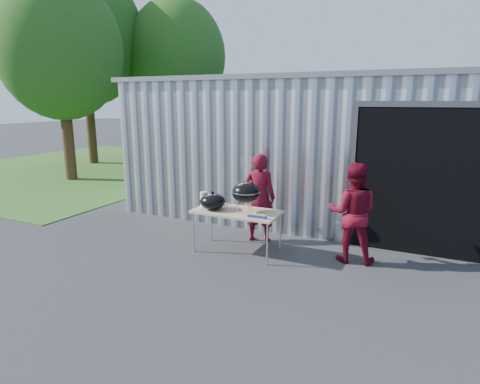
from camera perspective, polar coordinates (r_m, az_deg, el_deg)
The scene contains 14 objects.
ground at distance 6.94m, azimuth -4.83°, elevation -9.21°, with size 80.00×80.00×0.00m, color #2B2B2E.
building at distance 10.45m, azimuth 12.28°, elevation 6.77°, with size 8.20×6.20×3.10m.
grass_patch at distance 17.04m, azimuth -21.22°, elevation 3.30°, with size 10.00×12.00×0.02m, color #2D591E.
tree_left at distance 14.46m, azimuth -24.28°, elevation 18.07°, with size 3.87×3.87×6.41m.
tree_mid at distance 18.05m, azimuth -21.35°, elevation 19.87°, with size 4.67×4.67×7.74m.
tree_far at distance 17.60m, azimuth -9.01°, elevation 18.47°, with size 4.03×4.03×6.68m.
folding_table at distance 6.92m, azimuth -0.44°, elevation -2.99°, with size 1.50×0.75×0.75m.
kettle_grill at distance 6.72m, azimuth 0.86°, elevation 0.50°, with size 0.48×0.48×0.95m.
grill_lid at distance 6.98m, azimuth -3.91°, elevation -1.34°, with size 0.44×0.44×0.32m.
paper_towels at distance 7.12m, azimuth -5.20°, elevation -1.09°, with size 0.12×0.12×0.28m, color white.
white_tub at distance 7.33m, azimuth -3.58°, elevation -1.38°, with size 0.20×0.15×0.10m, color white.
foil_box at distance 6.50m, azimuth 2.44°, elevation -3.43°, with size 0.32×0.05×0.06m.
person_cook at distance 7.48m, azimuth 2.75°, elevation -0.82°, with size 0.61×0.40×1.67m, color maroon.
person_bystander at distance 6.77m, azimuth 15.71°, elevation -2.85°, with size 0.80×0.62×1.65m, color maroon.
Camera 1 is at (3.25, -5.54, 2.61)m, focal length 30.00 mm.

